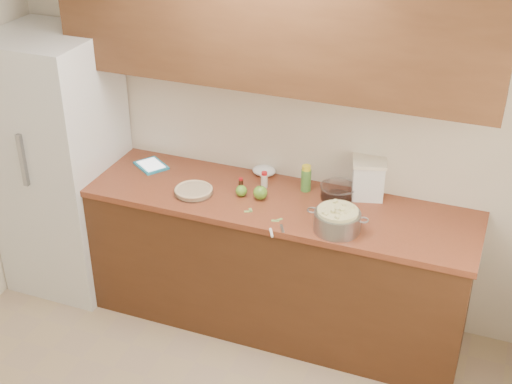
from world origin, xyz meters
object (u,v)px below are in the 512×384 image
at_px(pie, 194,191).
at_px(colander, 337,220).
at_px(flour_canister, 368,178).
at_px(tablet, 151,165).

bearing_deg(pie, colander, -5.17).
xyz_separation_m(pie, flour_canister, (1.00, 0.37, 0.10)).
distance_m(colander, tablet, 1.40).
distance_m(flour_canister, tablet, 1.44).
relative_size(colander, tablet, 1.33).
xyz_separation_m(pie, colander, (0.94, -0.08, 0.04)).
xyz_separation_m(colander, tablet, (-1.36, 0.32, -0.06)).
height_order(flour_canister, tablet, flour_canister).
height_order(pie, tablet, pie).
bearing_deg(flour_canister, colander, -98.18).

